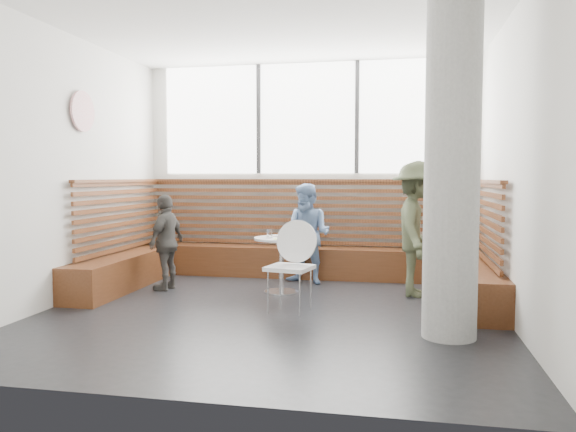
% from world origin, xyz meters
% --- Properties ---
extents(room, '(5.00, 5.00, 3.20)m').
position_xyz_m(room, '(0.00, 0.00, 1.60)').
color(room, silver).
rests_on(room, ground).
extents(booth, '(5.00, 2.50, 1.44)m').
position_xyz_m(booth, '(0.00, 1.77, 0.41)').
color(booth, '#482512').
rests_on(booth, ground).
extents(concrete_column, '(0.50, 0.50, 3.20)m').
position_xyz_m(concrete_column, '(1.85, -0.60, 1.60)').
color(concrete_column, gray).
rests_on(concrete_column, ground).
extents(wall_art, '(0.03, 0.50, 0.50)m').
position_xyz_m(wall_art, '(-2.46, 0.40, 2.30)').
color(wall_art, white).
rests_on(wall_art, room).
extents(cafe_table, '(0.70, 0.70, 0.72)m').
position_xyz_m(cafe_table, '(-0.10, 1.06, 0.51)').
color(cafe_table, silver).
rests_on(cafe_table, ground).
extents(cafe_chair, '(0.48, 0.47, 1.01)m').
position_xyz_m(cafe_chair, '(0.20, 0.15, 0.59)').
color(cafe_chair, white).
rests_on(cafe_chair, ground).
extents(adult_man, '(0.67, 1.11, 1.69)m').
position_xyz_m(adult_man, '(1.61, 1.23, 0.85)').
color(adult_man, '#3F462E').
rests_on(adult_man, ground).
extents(child_back, '(0.81, 0.72, 1.40)m').
position_xyz_m(child_back, '(0.14, 1.75, 0.70)').
color(child_back, '#6582AF').
rests_on(child_back, ground).
extents(child_left, '(0.41, 0.78, 1.26)m').
position_xyz_m(child_left, '(-1.64, 0.98, 0.63)').
color(child_left, '#474440').
rests_on(child_left, ground).
extents(plate_near, '(0.20, 0.20, 0.01)m').
position_xyz_m(plate_near, '(-0.18, 1.20, 0.73)').
color(plate_near, white).
rests_on(plate_near, cafe_table).
extents(plate_far, '(0.21, 0.21, 0.01)m').
position_xyz_m(plate_far, '(-0.06, 1.15, 0.73)').
color(plate_far, white).
rests_on(plate_far, cafe_table).
extents(glass_left, '(0.07, 0.07, 0.11)m').
position_xyz_m(glass_left, '(-0.24, 0.99, 0.78)').
color(glass_left, white).
rests_on(glass_left, cafe_table).
extents(glass_mid, '(0.07, 0.07, 0.11)m').
position_xyz_m(glass_mid, '(-0.06, 0.97, 0.77)').
color(glass_mid, white).
rests_on(glass_mid, cafe_table).
extents(glass_right, '(0.07, 0.07, 0.11)m').
position_xyz_m(glass_right, '(0.06, 1.09, 0.77)').
color(glass_right, white).
rests_on(glass_right, cafe_table).
extents(menu_card, '(0.24, 0.19, 0.00)m').
position_xyz_m(menu_card, '(-0.06, 0.89, 0.72)').
color(menu_card, '#A5C64C').
rests_on(menu_card, cafe_table).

